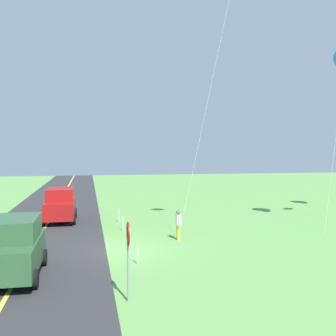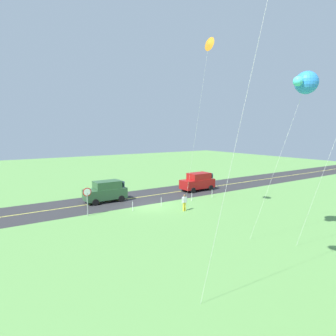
% 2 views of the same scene
% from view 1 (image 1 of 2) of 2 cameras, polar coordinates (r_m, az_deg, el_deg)
% --- Properties ---
extents(ground_plane, '(120.00, 120.00, 0.10)m').
position_cam_1_polar(ground_plane, '(19.54, -7.42, -11.90)').
color(ground_plane, '#60994C').
extents(asphalt_road, '(120.00, 7.00, 0.00)m').
position_cam_1_polar(asphalt_road, '(19.66, -19.38, -11.77)').
color(asphalt_road, '#2D2D30').
rests_on(asphalt_road, ground).
extents(road_centre_stripe, '(120.00, 0.16, 0.00)m').
position_cam_1_polar(road_centre_stripe, '(19.66, -19.38, -11.76)').
color(road_centre_stripe, '#E5E04C').
rests_on(road_centre_stripe, asphalt_road).
extents(car_suv_foreground, '(4.40, 2.12, 2.24)m').
position_cam_1_polar(car_suv_foreground, '(16.31, -21.46, -10.59)').
color(car_suv_foreground, '#2D5633').
rests_on(car_suv_foreground, ground).
extents(car_parked_west_near, '(4.40, 2.12, 2.24)m').
position_cam_1_polar(car_parked_west_near, '(27.93, -15.34, -5.10)').
color(car_parked_west_near, maroon).
rests_on(car_parked_west_near, ground).
extents(stop_sign, '(0.76, 0.08, 2.56)m').
position_cam_1_polar(stop_sign, '(12.75, -5.77, -11.11)').
color(stop_sign, gray).
rests_on(stop_sign, ground).
extents(person_adult_near, '(0.58, 0.22, 1.60)m').
position_cam_1_polar(person_adult_near, '(21.40, 1.49, -8.11)').
color(person_adult_near, yellow).
rests_on(person_adult_near, ground).
extents(fence_post_0, '(0.05, 0.05, 0.90)m').
position_cam_1_polar(fence_post_0, '(26.92, -7.09, -6.83)').
color(fence_post_0, silver).
rests_on(fence_post_0, ground).
extents(fence_post_1, '(0.05, 0.05, 0.90)m').
position_cam_1_polar(fence_post_1, '(24.02, -6.54, -7.96)').
color(fence_post_1, silver).
rests_on(fence_post_1, ground).
extents(fence_post_2, '(0.05, 0.05, 0.90)m').
position_cam_1_polar(fence_post_2, '(20.20, -5.56, -9.96)').
color(fence_post_2, silver).
rests_on(fence_post_2, ground).
extents(fence_post_3, '(0.05, 0.05, 0.90)m').
position_cam_1_polar(fence_post_3, '(17.09, -4.42, -12.26)').
color(fence_post_3, silver).
rests_on(fence_post_3, ground).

